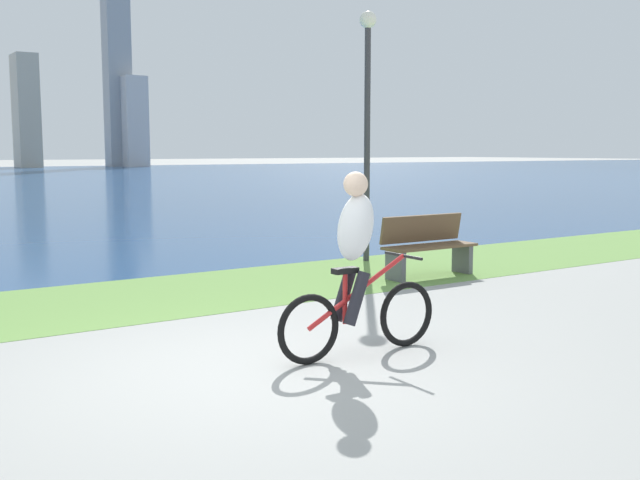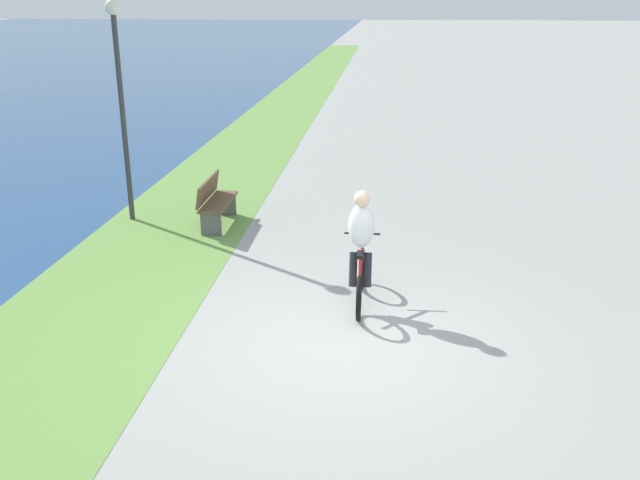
# 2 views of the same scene
# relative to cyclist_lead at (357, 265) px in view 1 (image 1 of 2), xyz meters

# --- Properties ---
(ground_plane) EXTENTS (300.00, 300.00, 0.00)m
(ground_plane) POSITION_rel_cyclist_lead_xyz_m (-1.22, 0.13, -0.83)
(ground_plane) COLOR #9E9E99
(grass_strip_bayside) EXTENTS (120.00, 2.78, 0.01)m
(grass_strip_bayside) POSITION_rel_cyclist_lead_xyz_m (-1.22, 3.63, -0.83)
(grass_strip_bayside) COLOR #6B9947
(grass_strip_bayside) RESTS_ON ground
(cyclist_lead) EXTENTS (1.72, 0.52, 1.66)m
(cyclist_lead) POSITION_rel_cyclist_lead_xyz_m (0.00, 0.00, 0.00)
(cyclist_lead) COLOR black
(cyclist_lead) RESTS_ON ground
(bench_near_path) EXTENTS (1.50, 0.47, 0.90)m
(bench_near_path) POSITION_rel_cyclist_lead_xyz_m (3.40, 2.88, -0.38)
(bench_near_path) COLOR brown
(bench_near_path) RESTS_ON ground
(lamppost_tall) EXTENTS (0.28, 0.28, 4.08)m
(lamppost_tall) POSITION_rel_cyclist_lead_xyz_m (3.58, 4.60, 1.83)
(lamppost_tall) COLOR #38383D
(lamppost_tall) RESTS_ON ground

